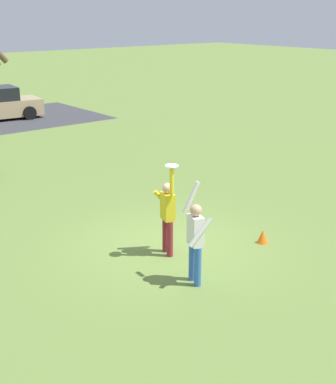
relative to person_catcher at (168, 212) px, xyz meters
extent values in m
plane|color=olive|center=(0.29, 0.36, -0.98)|extent=(120.00, 120.00, 0.00)
cylinder|color=maroon|center=(0.04, 0.12, -0.57)|extent=(0.14, 0.14, 0.82)
cylinder|color=maroon|center=(-0.04, -0.12, -0.57)|extent=(0.14, 0.14, 0.82)
cube|color=gold|center=(0.00, 0.00, 0.14)|extent=(0.32, 0.41, 0.60)
sphere|color=tan|center=(0.00, 0.00, 0.55)|extent=(0.23, 0.23, 0.23)
cylinder|color=gold|center=(0.07, 0.21, 0.19)|extent=(0.48, 0.22, 0.58)
cylinder|color=gold|center=(-0.07, -0.21, 0.77)|extent=(0.09, 0.09, 0.66)
cylinder|color=#3366B7|center=(-0.47, -1.50, -0.57)|extent=(0.14, 0.14, 0.82)
cylinder|color=#3366B7|center=(-0.39, -1.25, -0.57)|extent=(0.14, 0.14, 0.82)
cube|color=silver|center=(-0.43, -1.38, 0.14)|extent=(0.32, 0.41, 0.60)
sphere|color=tan|center=(-0.43, -1.38, 0.55)|extent=(0.23, 0.23, 0.23)
cylinder|color=silver|center=(-0.50, -1.59, 0.19)|extent=(0.48, 0.22, 0.58)
cylinder|color=silver|center=(-0.36, -1.16, 0.74)|extent=(0.35, 0.17, 0.65)
cylinder|color=white|center=(-0.07, -0.21, 1.11)|extent=(0.28, 0.28, 0.02)
cylinder|color=black|center=(4.73, 18.22, -0.65)|extent=(0.68, 0.29, 0.66)
cylinder|color=black|center=(4.53, 16.41, -0.65)|extent=(0.68, 0.29, 0.66)
cone|color=orange|center=(2.08, -0.94, -0.82)|extent=(0.26, 0.26, 0.32)
camera|label=1|loc=(-6.86, -8.42, 4.14)|focal=50.14mm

